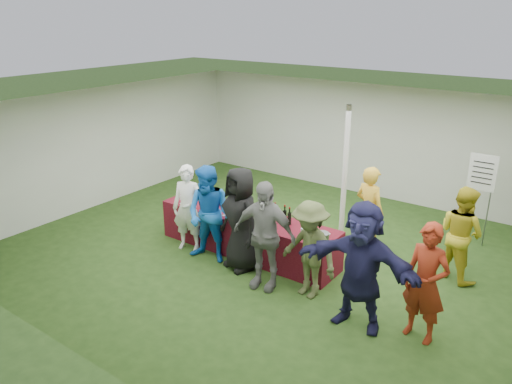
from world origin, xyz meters
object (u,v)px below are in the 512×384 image
Objects in this scene: customer_4 at (309,250)px; customer_3 at (264,235)px; staff_pourer at (369,211)px; customer_0 at (188,208)px; staff_back at (461,233)px; customer_2 at (240,219)px; customer_1 at (209,215)px; customer_6 at (426,283)px; dump_bucket at (322,238)px; wine_list_sign at (481,179)px; serving_table at (247,234)px; customer_5 at (361,266)px.

customer_3 is at bearing -154.42° from customer_4.
customer_0 is at bearing 50.09° from staff_pourer.
customer_2 is at bearing 58.63° from staff_back.
customer_1 is 3.87m from customer_6.
staff_back is (1.76, 1.55, -0.02)m from dump_bucket.
dump_bucket is 0.13× the size of wine_list_sign.
customer_6 is at bearing 16.36° from customer_2.
staff_back is 4.80m from customer_0.
customer_2 reaches higher than serving_table.
customer_5 is (3.03, -0.28, 0.07)m from customer_1.
serving_table is at bearing 52.21° from customer_1.
customer_4 is (2.05, -0.00, -0.09)m from customer_1.
dump_bucket is 1.46m from customer_2.
customer_5 reaches higher than staff_pourer.
staff_back is at bearing 30.95° from customer_3.
dump_bucket is at bearing 142.34° from customer_5.
customer_5 is at bearing -18.93° from serving_table.
customer_4 is at bearing -171.85° from customer_6.
staff_back is 2.38m from customer_5.
customer_5 is 1.11× the size of customer_6.
wine_list_sign is at bearing 77.57° from customer_5.
customer_2 reaches higher than dump_bucket.
customer_1 is 0.96× the size of customer_2.
customer_0 reaches higher than serving_table.
customer_3 is 2.56m from customer_6.
staff_pourer is 2.32m from customer_5.
customer_3 is (1.94, -0.30, 0.09)m from customer_0.
wine_list_sign reaches higher than customer_4.
customer_5 is at bearing -13.11° from customer_3.
customer_5 reaches higher than customer_4.
dump_bucket is 0.95m from customer_3.
customer_1 is at bearing -136.21° from wine_list_sign.
customer_1 is (-2.20, -1.89, 0.03)m from staff_pourer.
customer_1 is at bearing -119.34° from serving_table.
dump_bucket is 0.13× the size of customer_6.
customer_1 is at bearing -151.72° from customer_2.
wine_list_sign is (3.33, 2.90, 0.94)m from serving_table.
customer_4 is at bearing -88.55° from dump_bucket.
customer_0 is 4.50m from customer_6.
customer_0 reaches higher than dump_bucket.
wine_list_sign is 1.01× the size of customer_1.
customer_3 is (0.69, -0.28, -0.01)m from customer_2.
customer_1 is at bearing 58.68° from staff_pourer.
customer_3 reaches higher than customer_0.
wine_list_sign is 3.89m from customer_5.
serving_table is at bearing -138.97° from wine_list_sign.
serving_table is 2.03× the size of customer_1.
staff_pourer is at bearing 67.32° from customer_2.
customer_1 is (-3.80, -1.97, 0.07)m from staff_back.
dump_bucket is 0.14× the size of customer_0.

